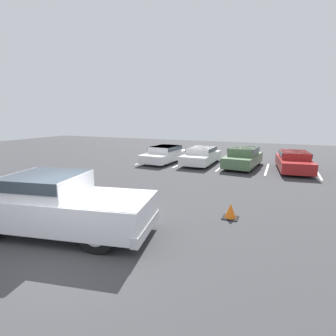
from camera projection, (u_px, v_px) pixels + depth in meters
The scene contains 12 objects.
ground_plane at pixel (74, 249), 6.67m from camera, with size 60.00×60.00×0.00m, color #38383A.
stall_stripe_a at pixel (148, 160), 20.02m from camera, with size 0.12×4.03×0.01m, color white.
stall_stripe_b at pixel (183, 163), 18.91m from camera, with size 0.12×4.03×0.01m, color white.
stall_stripe_c at pixel (222, 166), 17.80m from camera, with size 0.12×4.03×0.01m, color white.
stall_stripe_d at pixel (267, 169), 16.70m from camera, with size 0.12×4.03×0.01m, color white.
stall_stripe_e at pixel (318, 173), 15.59m from camera, with size 0.12×4.03×0.01m, color white.
pickup_truck at pixel (57, 204), 7.47m from camera, with size 5.78×3.02×1.72m.
parked_sedan_a at pixel (165, 154), 19.14m from camera, with size 2.12×4.53×1.18m.
parked_sedan_b at pixel (201, 155), 18.32m from camera, with size 1.84×4.30×1.18m.
parked_sedan_c at pixel (243, 157), 17.20m from camera, with size 2.16×4.36×1.30m.
parked_sedan_d at pixel (294, 161), 16.03m from camera, with size 2.19×4.47×1.21m.
traffic_cone at pixel (231, 212), 8.63m from camera, with size 0.50×0.50×0.51m.
Camera 1 is at (4.64, -4.69, 3.33)m, focal length 28.00 mm.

